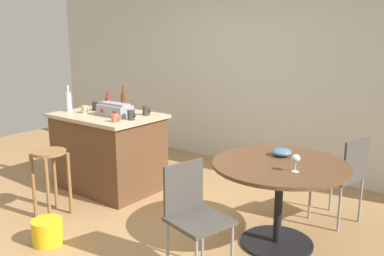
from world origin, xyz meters
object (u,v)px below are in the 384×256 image
(folding_chair_near, at_px, (344,173))
(cup_0, at_px, (85,109))
(bottle_0, at_px, (69,101))
(serving_bowl, at_px, (282,152))
(cup_2, at_px, (131,115))
(plastic_bucket, at_px, (47,232))
(dining_table, at_px, (279,182))
(kitchen_island, at_px, (109,151))
(cup_1, at_px, (96,106))
(bottle_2, at_px, (124,102))
(wine_glass, at_px, (296,159))
(bottle_1, at_px, (108,104))
(folding_chair_far, at_px, (194,212))
(toolbox, at_px, (115,110))
(cup_3, at_px, (146,111))
(wooden_stool, at_px, (50,169))
(cup_4, at_px, (115,118))

(folding_chair_near, bearing_deg, cup_0, -163.52)
(bottle_0, distance_m, serving_bowl, 2.68)
(cup_2, distance_m, plastic_bucket, 1.48)
(dining_table, xyz_separation_m, bottle_0, (-2.74, -0.11, 0.45))
(kitchen_island, xyz_separation_m, bottle_0, (-0.50, -0.16, 0.57))
(dining_table, relative_size, cup_1, 9.58)
(bottle_2, height_order, serving_bowl, bottle_2)
(dining_table, bearing_deg, kitchen_island, 178.85)
(bottle_0, bearing_deg, cup_0, 10.92)
(wine_glass, bearing_deg, dining_table, 144.17)
(plastic_bucket, bearing_deg, bottle_0, 135.16)
(bottle_1, bearing_deg, folding_chair_near, 13.35)
(dining_table, height_order, folding_chair_far, folding_chair_far)
(toolbox, relative_size, cup_0, 3.35)
(cup_3, bearing_deg, plastic_bucket, -82.26)
(wine_glass, bearing_deg, folding_chair_far, -123.92)
(cup_0, distance_m, wine_glass, 2.69)
(wooden_stool, xyz_separation_m, cup_2, (0.34, 0.82, 0.47))
(bottle_2, distance_m, cup_0, 0.46)
(toolbox, bearing_deg, bottle_1, 154.82)
(serving_bowl, bearing_deg, bottle_1, -178.37)
(toolbox, bearing_deg, dining_table, -0.56)
(folding_chair_far, xyz_separation_m, wine_glass, (0.48, 0.71, 0.33))
(bottle_0, distance_m, cup_4, 0.93)
(cup_3, bearing_deg, cup_4, -89.51)
(serving_bowl, distance_m, plastic_bucket, 2.20)
(dining_table, relative_size, bottle_2, 3.68)
(cup_2, relative_size, wine_glass, 0.82)
(wooden_stool, relative_size, wine_glass, 4.76)
(bottle_1, bearing_deg, cup_4, -33.97)
(cup_1, bearing_deg, bottle_2, 22.21)
(cup_0, relative_size, wine_glass, 0.85)
(cup_2, relative_size, cup_4, 0.98)
(folding_chair_near, bearing_deg, cup_3, -167.16)
(folding_chair_near, distance_m, plastic_bucket, 2.80)
(kitchen_island, xyz_separation_m, wooden_stool, (0.13, -0.89, 0.04))
(dining_table, bearing_deg, folding_chair_far, -108.49)
(cup_2, bearing_deg, cup_4, -107.25)
(kitchen_island, xyz_separation_m, serving_bowl, (2.15, 0.16, 0.33))
(wine_glass, bearing_deg, plastic_bucket, -148.98)
(cup_0, xyz_separation_m, serving_bowl, (2.41, 0.27, -0.16))
(bottle_0, bearing_deg, cup_2, 5.46)
(cup_0, height_order, cup_4, cup_0)
(wooden_stool, bearing_deg, folding_chair_far, -0.19)
(cup_2, xyz_separation_m, wine_glass, (1.96, -0.12, -0.10))
(cup_0, bearing_deg, cup_4, -11.18)
(dining_table, height_order, wine_glass, wine_glass)
(bottle_2, bearing_deg, wooden_stool, -85.36)
(bottle_0, height_order, bottle_2, same)
(cup_1, distance_m, serving_bowl, 2.47)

